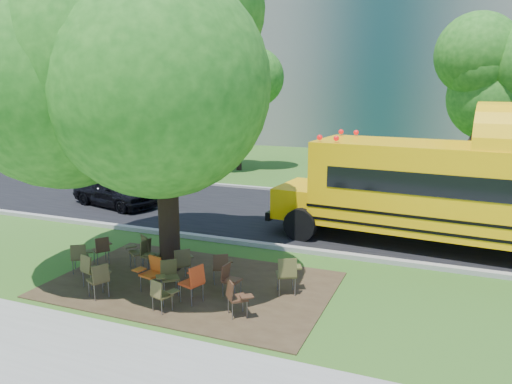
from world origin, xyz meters
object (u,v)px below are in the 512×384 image
at_px(chair_10, 149,252).
at_px(pedestrian_b, 69,150).
at_px(chair_0, 80,255).
at_px(chair_6, 194,279).
at_px(chair_2, 100,277).
at_px(main_tree, 163,56).
at_px(bg_car_silver, 81,166).
at_px(chair_13, 288,272).
at_px(chair_9, 140,248).
at_px(chair_5, 169,274).
at_px(bg_car_red, 135,169).
at_px(chair_1, 91,268).
at_px(black_car, 115,190).
at_px(chair_3, 151,270).
at_px(chair_7, 236,295).
at_px(pedestrian_a, 59,156).
at_px(chair_14, 182,261).
at_px(chair_4, 161,293).
at_px(chair_12, 230,277).
at_px(chair_11, 221,265).
at_px(chair_8, 102,247).

relative_size(chair_10, pedestrian_b, 0.48).
xyz_separation_m(chair_0, chair_6, (3.74, -0.50, 0.06)).
relative_size(chair_2, pedestrian_b, 0.48).
bearing_deg(main_tree, bg_car_silver, 139.47).
bearing_deg(chair_13, chair_9, 151.56).
height_order(chair_5, bg_car_red, bg_car_red).
relative_size(chair_1, black_car, 0.22).
distance_m(chair_2, chair_3, 1.21).
relative_size(black_car, bg_car_silver, 1.00).
xyz_separation_m(chair_7, black_car, (-8.87, 7.42, 0.17)).
bearing_deg(bg_car_red, chair_2, -168.29).
height_order(chair_13, pedestrian_a, pedestrian_a).
bearing_deg(chair_6, bg_car_silver, 66.24).
relative_size(bg_car_silver, pedestrian_a, 2.65).
xyz_separation_m(chair_3, chair_10, (-0.82, 1.11, -0.00)).
xyz_separation_m(chair_14, bg_car_red, (-9.37, 11.14, 0.08)).
bearing_deg(chair_6, chair_4, 166.89).
relative_size(chair_0, chair_9, 0.90).
distance_m(chair_9, chair_12, 3.19).
xyz_separation_m(chair_2, chair_3, (0.90, 0.81, 0.01)).
bearing_deg(bg_car_silver, chair_12, -108.94).
bearing_deg(black_car, pedestrian_a, 68.99).
relative_size(chair_3, chair_4, 1.15).
bearing_deg(chair_14, black_car, 90.01).
height_order(main_tree, chair_11, main_tree).
bearing_deg(chair_10, main_tree, 132.51).
relative_size(chair_3, chair_11, 1.07).
relative_size(chair_5, chair_7, 1.00).
height_order(chair_7, bg_car_red, bg_car_red).
relative_size(chair_2, black_car, 0.22).
relative_size(chair_0, chair_12, 1.04).
height_order(main_tree, chair_7, main_tree).
bearing_deg(chair_7, chair_2, -125.23).
bearing_deg(bg_car_silver, chair_10, -113.24).
bearing_deg(chair_9, bg_car_silver, -8.37).
bearing_deg(black_car, chair_13, -106.92).
xyz_separation_m(chair_9, chair_14, (1.55, -0.39, -0.02)).
height_order(chair_10, pedestrian_b, pedestrian_b).
bearing_deg(chair_14, chair_2, -176.03).
bearing_deg(chair_6, chair_1, 111.51).
distance_m(chair_3, black_car, 9.40).
distance_m(chair_8, chair_14, 2.76).
bearing_deg(chair_4, chair_9, 150.85).
xyz_separation_m(chair_9, pedestrian_b, (-15.01, 13.90, 0.34)).
distance_m(chair_2, black_car, 9.46).
height_order(chair_7, chair_9, chair_9).
relative_size(chair_8, chair_10, 0.92).
xyz_separation_m(chair_4, chair_9, (-2.04, 2.15, 0.10)).
distance_m(chair_4, chair_6, 0.85).
bearing_deg(chair_4, chair_0, 177.00).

